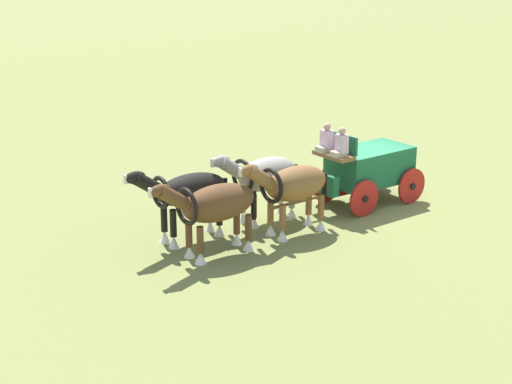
{
  "coord_description": "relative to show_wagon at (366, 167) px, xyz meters",
  "views": [
    {
      "loc": [
        17.51,
        17.02,
        8.27
      ],
      "look_at": [
        4.37,
        -0.05,
        1.2
      ],
      "focal_mm": 57.72,
      "sensor_mm": 36.0,
      "label": 1
    }
  ],
  "objects": [
    {
      "name": "draft_horse_rear_off",
      "position": [
        3.42,
        -0.69,
        0.18
      ],
      "size": [
        3.05,
        1.01,
        2.22
      ],
      "color": "#9E998E",
      "rests_on": "ground"
    },
    {
      "name": "show_wagon",
      "position": [
        0.0,
        0.0,
        0.0
      ],
      "size": [
        5.43,
        1.87,
        2.68
      ],
      "color": "#195B38",
      "rests_on": "ground"
    },
    {
      "name": "draft_horse_lead_near",
      "position": [
        6.04,
        0.58,
        0.2
      ],
      "size": [
        3.22,
        1.0,
        2.23
      ],
      "color": "brown",
      "rests_on": "ground"
    },
    {
      "name": "ground_plane",
      "position": [
        -0.16,
        0.0,
        -1.17
      ],
      "size": [
        220.0,
        220.0,
        0.0
      ],
      "primitive_type": "plane",
      "color": "olive"
    },
    {
      "name": "draft_horse_lead_off",
      "position": [
        6.04,
        -0.72,
        0.2
      ],
      "size": [
        3.17,
        0.9,
        2.25
      ],
      "color": "black",
      "rests_on": "ground"
    },
    {
      "name": "draft_horse_rear_near",
      "position": [
        3.44,
        0.61,
        0.22
      ],
      "size": [
        3.04,
        1.0,
        2.27
      ],
      "color": "brown",
      "rests_on": "ground"
    }
  ]
}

